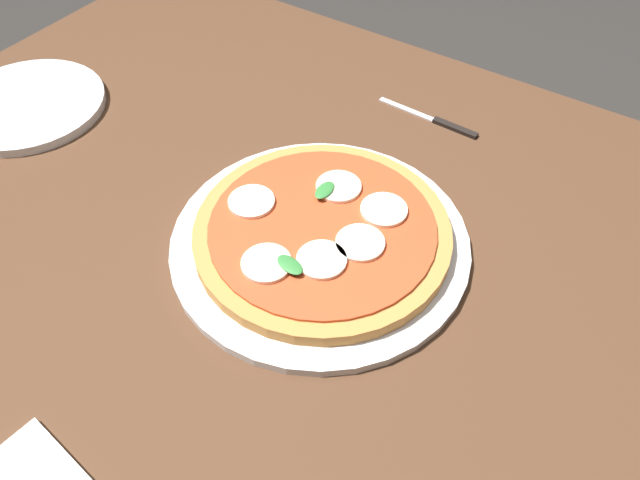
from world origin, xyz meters
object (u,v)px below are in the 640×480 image
Objects in this scene: serving_tray at (320,242)px; pizza at (322,232)px; knife at (440,122)px; dining_table at (352,323)px; plate_white at (27,105)px.

pizza is at bearing 68.13° from serving_tray.
knife is at bearing 87.17° from serving_tray.
dining_table is 4.19× the size of serving_tray.
dining_table is at bearing -23.22° from pizza.
pizza is (0.00, 0.00, 0.02)m from serving_tray.
serving_tray is at bearing 1.47° from plate_white.
plate_white reaches higher than serving_tray.
dining_table is 9.30× the size of knife.
plate_white is 0.64m from knife.
serving_tray is at bearing -111.87° from pizza.
pizza is at bearing 156.78° from dining_table.
knife is at bearing 30.16° from plate_white.
pizza is 1.90× the size of knife.
serving_tray is 0.02m from pizza.
serving_tray reaches higher than knife.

